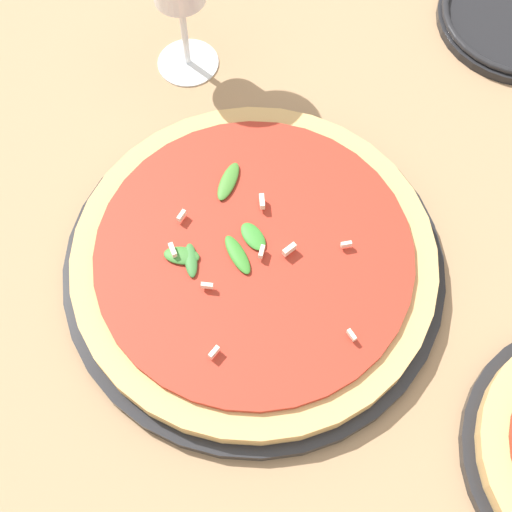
{
  "coord_description": "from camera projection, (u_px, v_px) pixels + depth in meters",
  "views": [
    {
      "loc": [
        0.22,
        0.15,
        0.6
      ],
      "look_at": [
        -0.02,
        0.0,
        0.03
      ],
      "focal_mm": 50.0,
      "sensor_mm": 36.0,
      "label": 1
    }
  ],
  "objects": [
    {
      "name": "pizza_arugula_main",
      "position": [
        256.0,
        262.0,
        0.65
      ],
      "size": [
        0.35,
        0.35,
        0.05
      ],
      "color": "black",
      "rests_on": "ground_plane"
    },
    {
      "name": "ground_plane",
      "position": [
        243.0,
        286.0,
        0.65
      ],
      "size": [
        6.0,
        6.0,
        0.0
      ],
      "primitive_type": "plane",
      "color": "#9E7A56"
    }
  ]
}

